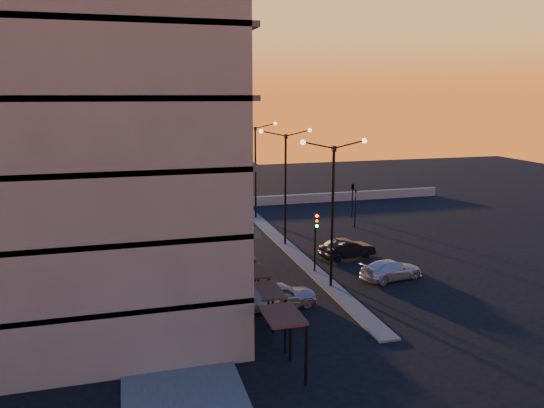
{
  "coord_description": "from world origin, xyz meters",
  "views": [
    {
      "loc": [
        -12.33,
        -30.01,
        12.17
      ],
      "look_at": [
        -1.89,
        7.24,
        4.13
      ],
      "focal_mm": 35.0,
      "sensor_mm": 36.0,
      "label": 1
    }
  ],
  "objects_px": {
    "streetlamp_mid": "(285,178)",
    "car_hatchback": "(280,295)",
    "traffic_light_main": "(316,233)",
    "car_sedan": "(347,249)",
    "car_wagon": "(391,270)"
  },
  "relations": [
    {
      "from": "car_wagon",
      "to": "traffic_light_main",
      "type": "bearing_deg",
      "value": 50.33
    },
    {
      "from": "streetlamp_mid",
      "to": "car_hatchback",
      "type": "distance_m",
      "value": 13.75
    },
    {
      "from": "traffic_light_main",
      "to": "car_sedan",
      "type": "relative_size",
      "value": 0.99
    },
    {
      "from": "car_hatchback",
      "to": "car_sedan",
      "type": "relative_size",
      "value": 1.02
    },
    {
      "from": "streetlamp_mid",
      "to": "traffic_light_main",
      "type": "bearing_deg",
      "value": -90.0
    },
    {
      "from": "car_sedan",
      "to": "car_wagon",
      "type": "distance_m",
      "value": 5.23
    },
    {
      "from": "traffic_light_main",
      "to": "car_hatchback",
      "type": "xyz_separation_m",
      "value": [
        -4.06,
        -5.08,
        -2.15
      ]
    },
    {
      "from": "streetlamp_mid",
      "to": "car_hatchback",
      "type": "xyz_separation_m",
      "value": [
        -4.06,
        -12.21,
        -4.85
      ]
    },
    {
      "from": "traffic_light_main",
      "to": "car_hatchback",
      "type": "distance_m",
      "value": 6.85
    },
    {
      "from": "traffic_light_main",
      "to": "car_sedan",
      "type": "distance_m",
      "value": 4.96
    },
    {
      "from": "car_sedan",
      "to": "car_wagon",
      "type": "xyz_separation_m",
      "value": [
        0.94,
        -5.14,
        -0.06
      ]
    },
    {
      "from": "car_sedan",
      "to": "car_wagon",
      "type": "height_order",
      "value": "car_sedan"
    },
    {
      "from": "traffic_light_main",
      "to": "car_sedan",
      "type": "bearing_deg",
      "value": 36.88
    },
    {
      "from": "streetlamp_mid",
      "to": "car_hatchback",
      "type": "bearing_deg",
      "value": -108.39
    },
    {
      "from": "car_wagon",
      "to": "streetlamp_mid",
      "type": "bearing_deg",
      "value": 14.23
    }
  ]
}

